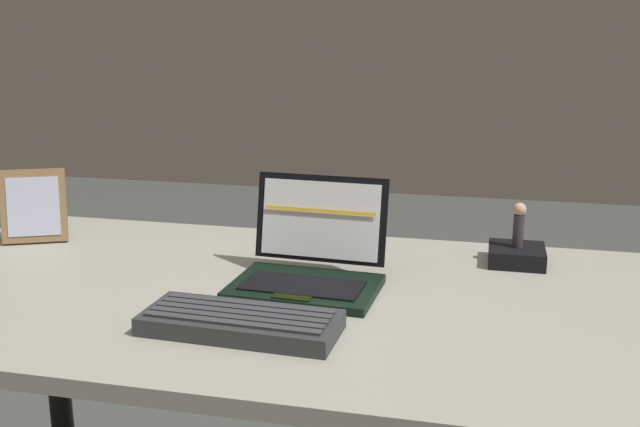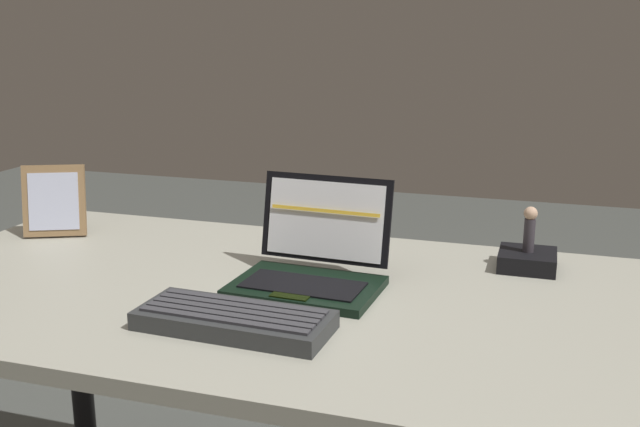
% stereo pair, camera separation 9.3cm
% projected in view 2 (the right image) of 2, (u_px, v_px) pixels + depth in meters
% --- Properties ---
extents(desk, '(1.65, 0.77, 0.73)m').
position_uv_depth(desk, '(320.00, 341.00, 1.31)').
color(desk, '#9B9A8B').
rests_on(desk, ground).
extents(laptop_front, '(0.27, 0.23, 0.19)m').
position_uv_depth(laptop_front, '(312.00, 266.00, 1.32)').
color(laptop_front, black).
rests_on(laptop_front, desk).
extents(external_keyboard, '(0.31, 0.14, 0.03)m').
position_uv_depth(external_keyboard, '(234.00, 320.00, 1.14)').
color(external_keyboard, '#2E3031').
rests_on(external_keyboard, desk).
extents(photo_frame, '(0.14, 0.10, 0.16)m').
position_uv_depth(photo_frame, '(54.00, 201.00, 1.62)').
color(photo_frame, olive).
rests_on(photo_frame, desk).
extents(figurine_stand, '(0.11, 0.11, 0.03)m').
position_uv_depth(figurine_stand, '(527.00, 260.00, 1.42)').
color(figurine_stand, black).
rests_on(figurine_stand, desk).
extents(figurine, '(0.03, 0.03, 0.09)m').
position_uv_depth(figurine, '(530.00, 227.00, 1.40)').
color(figurine, '#353037').
rests_on(figurine, figurine_stand).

